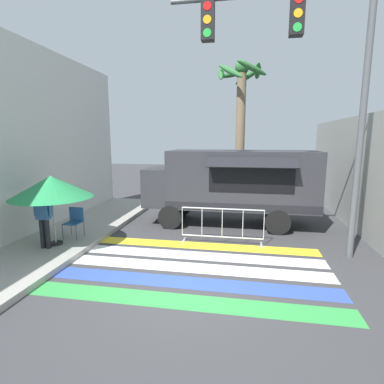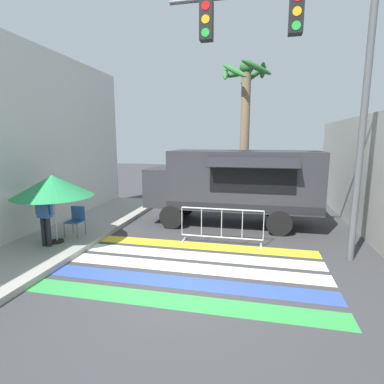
% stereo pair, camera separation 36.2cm
% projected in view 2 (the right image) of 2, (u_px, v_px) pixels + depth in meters
% --- Properties ---
extents(ground_plane, '(60.00, 60.00, 0.00)m').
position_uv_depth(ground_plane, '(180.00, 286.00, 6.22)').
color(ground_plane, '#38383A').
extents(crosswalk_painted, '(6.40, 3.60, 0.01)m').
position_uv_depth(crosswalk_painted, '(190.00, 268.00, 7.11)').
color(crosswalk_painted, green).
rests_on(crosswalk_painted, ground_plane).
extents(food_truck, '(5.91, 2.48, 2.63)m').
position_uv_depth(food_truck, '(231.00, 181.00, 10.49)').
color(food_truck, '#2D2D33').
rests_on(food_truck, ground_plane).
extents(traffic_signal_pole, '(4.86, 0.29, 6.74)m').
position_uv_depth(traffic_signal_pole, '(299.00, 60.00, 7.06)').
color(traffic_signal_pole, '#515456').
rests_on(traffic_signal_pole, ground_plane).
extents(patio_umbrella, '(2.16, 2.16, 1.91)m').
position_uv_depth(patio_umbrella, '(53.00, 186.00, 8.17)').
color(patio_umbrella, black).
rests_on(patio_umbrella, sidewalk_left).
extents(folding_chair, '(0.45, 0.45, 0.87)m').
position_uv_depth(folding_chair, '(76.00, 218.00, 9.00)').
color(folding_chair, '#4C4C51').
rests_on(folding_chair, sidewalk_left).
extents(vendor_person, '(0.53, 0.22, 1.70)m').
position_uv_depth(vendor_person, '(44.00, 211.00, 8.00)').
color(vendor_person, black).
rests_on(vendor_person, sidewalk_left).
extents(barricade_front, '(2.40, 0.44, 1.05)m').
position_uv_depth(barricade_front, '(222.00, 226.00, 8.68)').
color(barricade_front, '#B7BABF').
rests_on(barricade_front, ground_plane).
extents(palm_tree, '(2.18, 2.17, 6.32)m').
position_uv_depth(palm_tree, '(245.00, 111.00, 12.89)').
color(palm_tree, '#7A664C').
rests_on(palm_tree, ground_plane).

